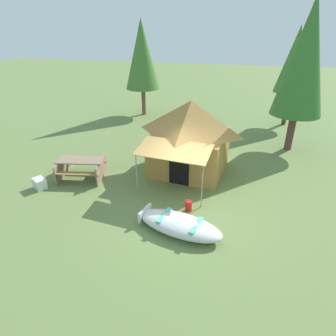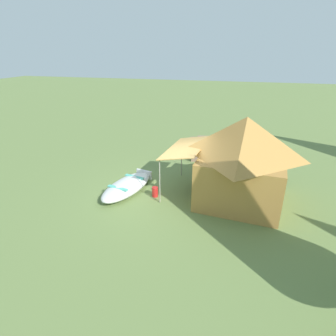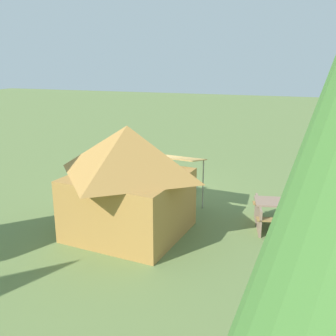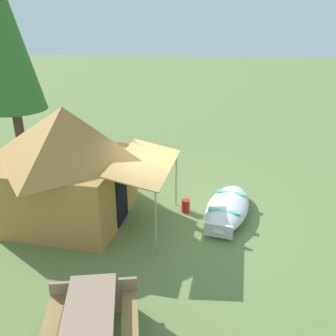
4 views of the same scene
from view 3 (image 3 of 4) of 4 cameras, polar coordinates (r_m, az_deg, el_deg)
The scene contains 6 objects.
ground_plane at distance 13.00m, azimuth -2.59°, elevation -4.54°, with size 80.00×80.00×0.00m, color olive.
beached_rowboat at distance 14.13m, azimuth -0.69°, elevation -1.87°, with size 2.74×1.59×0.44m.
canvas_cabin_tent at distance 10.10m, azimuth -5.79°, elevation -1.60°, with size 3.25×4.24×2.90m.
picnic_table at distance 11.14m, azimuth 17.12°, elevation -6.13°, with size 2.02×1.79×0.77m.
cooler_box at distance 12.37m, azimuth 22.31°, elevation -5.87°, with size 0.51×0.36×0.39m, color silver.
fuel_can at distance 13.20m, azimuth -2.56°, elevation -3.40°, with size 0.22×0.22×0.35m, color red.
Camera 3 is at (-4.59, 11.30, 4.49)m, focal length 41.53 mm.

